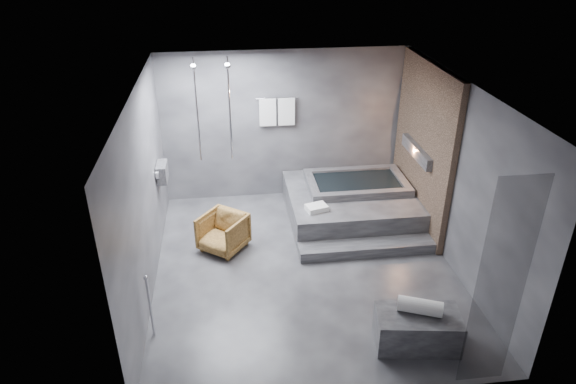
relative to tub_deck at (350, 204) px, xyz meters
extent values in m
plane|color=#2B2B2E|center=(-1.05, -1.45, -0.25)|extent=(5.00, 5.00, 0.00)
cube|color=#48484B|center=(-1.05, -1.45, 2.55)|extent=(4.50, 5.00, 0.04)
cube|color=#35353A|center=(-1.05, 1.05, 1.15)|extent=(4.50, 0.04, 2.80)
cube|color=#35353A|center=(-1.05, -3.95, 1.15)|extent=(4.50, 0.04, 2.80)
cube|color=#35353A|center=(-3.30, -1.45, 1.15)|extent=(0.04, 5.00, 2.80)
cube|color=#35353A|center=(1.20, -1.45, 1.15)|extent=(0.04, 5.00, 2.80)
cube|color=#9D785C|center=(1.14, -0.20, 1.15)|extent=(0.10, 2.40, 2.78)
cube|color=#FF9938|center=(1.06, -0.20, 1.05)|extent=(0.14, 1.20, 0.20)
cube|color=slate|center=(-3.21, -0.05, 0.85)|extent=(0.16, 0.42, 0.30)
imported|color=beige|center=(-3.20, -0.15, 0.80)|extent=(0.08, 0.08, 0.21)
imported|color=beige|center=(-3.20, 0.05, 0.78)|extent=(0.07, 0.07, 0.15)
cylinder|color=silver|center=(-2.05, 0.60, 1.65)|extent=(0.04, 0.04, 1.80)
cylinder|color=silver|center=(-2.60, 0.60, 1.65)|extent=(0.04, 0.04, 1.80)
cylinder|color=silver|center=(-1.20, 0.99, 1.70)|extent=(0.75, 0.02, 0.02)
cube|color=white|center=(-1.37, 0.97, 1.45)|extent=(0.30, 0.06, 0.50)
cube|color=white|center=(-1.03, 0.97, 1.45)|extent=(0.30, 0.06, 0.50)
cylinder|color=silver|center=(-3.20, -2.65, 0.20)|extent=(0.04, 0.04, 0.90)
cube|color=black|center=(0.60, -3.90, 1.10)|extent=(0.55, 0.01, 2.60)
cube|color=#303032|center=(0.00, 0.00, 0.00)|extent=(2.20, 2.00, 0.50)
cube|color=#303032|center=(0.00, -1.18, -0.16)|extent=(2.20, 0.36, 0.18)
cube|color=#2C2D2F|center=(0.09, -3.22, -0.02)|extent=(1.10, 0.71, 0.46)
imported|color=#4F3213|center=(-2.28, -0.77, 0.06)|extent=(0.93, 0.93, 0.61)
cylinder|color=white|center=(0.10, -3.18, 0.31)|extent=(0.57, 0.39, 0.19)
cube|color=white|center=(-0.72, -0.58, 0.30)|extent=(0.39, 0.33, 0.09)
camera|label=1|loc=(-2.12, -7.85, 4.44)|focal=32.00mm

